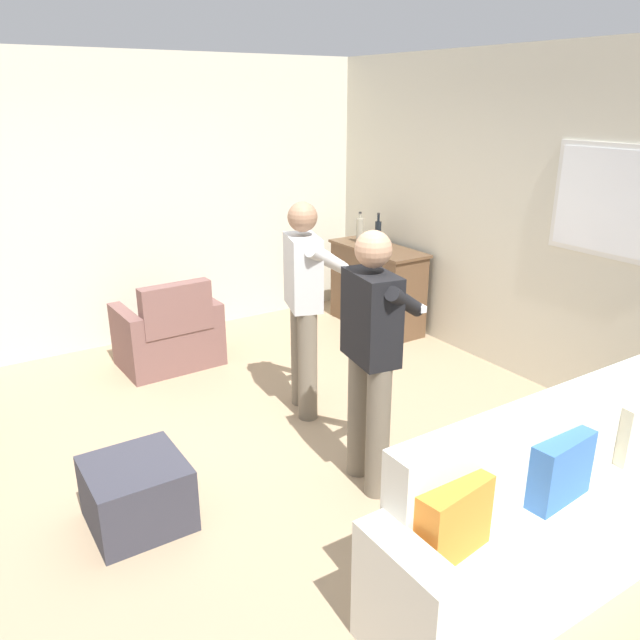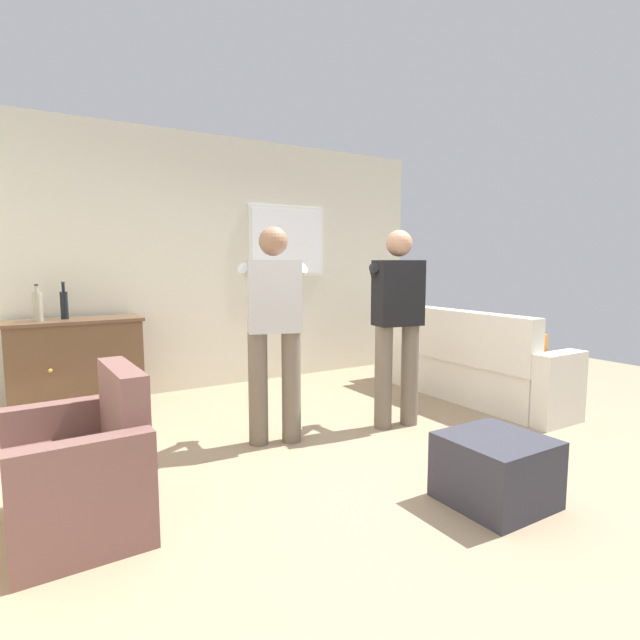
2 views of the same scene
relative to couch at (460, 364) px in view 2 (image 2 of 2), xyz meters
The scene contains 10 objects.
ground 2.10m from the couch, 157.34° to the right, with size 10.40×10.40×0.00m, color #9E8466.
wall_back_with_window 2.85m from the couch, 135.47° to the left, with size 5.20×0.15×2.80m.
couch is the anchor object (origin of this frame).
armchair 3.76m from the couch, 168.22° to the right, with size 0.67×0.90×0.85m.
sideboard_cabinet 3.79m from the couch, 156.66° to the left, with size 1.18×0.49×0.89m.
bottle_wine_green 3.93m from the couch, 156.42° to the left, with size 0.07×0.07×0.35m.
bottle_liquor_amber 4.10m from the couch, 158.68° to the left, with size 0.08×0.08×0.33m.
ottoman 2.36m from the couch, 132.12° to the right, with size 0.55×0.55×0.40m, color #33333D.
person_standing_left 2.32m from the couch, behind, with size 0.53×0.52×1.68m.
person_standing_right 1.35m from the couch, 163.34° to the right, with size 0.55×0.50×1.68m.
Camera 2 is at (-2.01, -2.81, 1.41)m, focal length 28.00 mm.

